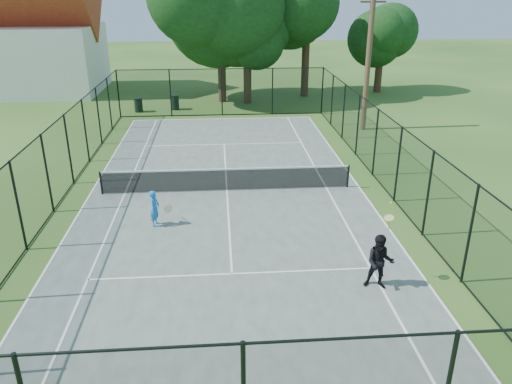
{
  "coord_description": "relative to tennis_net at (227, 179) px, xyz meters",
  "views": [
    {
      "loc": [
        -0.26,
        -18.87,
        7.81
      ],
      "look_at": [
        0.96,
        -3.0,
        1.2
      ],
      "focal_mm": 35.0,
      "sensor_mm": 36.0,
      "label": 1
    }
  ],
  "objects": [
    {
      "name": "ground",
      "position": [
        0.0,
        0.0,
        -0.58
      ],
      "size": [
        120.0,
        120.0,
        0.0
      ],
      "primitive_type": "plane",
      "color": "#274D1A"
    },
    {
      "name": "tennis_court",
      "position": [
        0.0,
        0.0,
        -0.55
      ],
      "size": [
        11.0,
        24.0,
        0.06
      ],
      "primitive_type": "cube",
      "color": "#4E5C52",
      "rests_on": "ground"
    },
    {
      "name": "tennis_net",
      "position": [
        0.0,
        0.0,
        0.0
      ],
      "size": [
        10.08,
        0.08,
        0.95
      ],
      "color": "black",
      "rests_on": "tennis_court"
    },
    {
      "name": "fence",
      "position": [
        0.0,
        0.0,
        0.92
      ],
      "size": [
        13.1,
        26.1,
        3.0
      ],
      "color": "black",
      "rests_on": "ground"
    },
    {
      "name": "tree_near_left",
      "position": [
        0.08,
        17.24,
        5.76
      ],
      "size": [
        7.89,
        7.89,
        10.29
      ],
      "color": "#332114",
      "rests_on": "ground"
    },
    {
      "name": "tree_near_mid",
      "position": [
        1.86,
        16.58,
        4.2
      ],
      "size": [
        5.93,
        5.93,
        7.76
      ],
      "color": "#332114",
      "rests_on": "ground"
    },
    {
      "name": "tree_near_right",
      "position": [
        6.31,
        18.66,
        4.83
      ],
      "size": [
        6.16,
        6.16,
        8.5
      ],
      "color": "#332114",
      "rests_on": "ground"
    },
    {
      "name": "tree_far_right",
      "position": [
        12.33,
        19.83,
        3.25
      ],
      "size": [
        4.68,
        4.68,
        6.19
      ],
      "color": "#332114",
      "rests_on": "ground"
    },
    {
      "name": "trash_bin_left",
      "position": [
        -5.54,
        14.41,
        -0.11
      ],
      "size": [
        0.58,
        0.58,
        0.93
      ],
      "color": "black",
      "rests_on": "ground"
    },
    {
      "name": "trash_bin_right",
      "position": [
        -3.17,
        14.9,
        -0.08
      ],
      "size": [
        0.58,
        0.58,
        0.99
      ],
      "color": "black",
      "rests_on": "ground"
    },
    {
      "name": "utility_pole",
      "position": [
        8.16,
        9.0,
        3.33
      ],
      "size": [
        1.4,
        0.3,
        7.69
      ],
      "color": "#4C3823",
      "rests_on": "ground"
    },
    {
      "name": "player_blue",
      "position": [
        -2.54,
        -2.99,
        0.13
      ],
      "size": [
        0.79,
        0.53,
        1.29
      ],
      "color": "blue",
      "rests_on": "tennis_court"
    },
    {
      "name": "player_black",
      "position": [
        4.0,
        -7.39,
        0.28
      ],
      "size": [
        0.91,
        1.04,
        2.31
      ],
      "color": "black",
      "rests_on": "tennis_court"
    }
  ]
}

